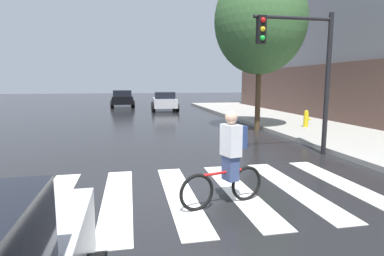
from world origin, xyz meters
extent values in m
plane|color=black|center=(0.00, 0.00, 0.00)|extent=(120.00, 120.00, 0.00)
cube|color=silver|center=(-2.00, 0.00, 0.01)|extent=(0.55, 3.70, 0.01)
cube|color=silver|center=(-0.81, 0.00, 0.01)|extent=(0.55, 3.70, 0.01)
cube|color=silver|center=(0.39, 0.00, 0.01)|extent=(0.55, 3.70, 0.01)
cube|color=silver|center=(1.58, 0.00, 0.01)|extent=(0.55, 3.70, 0.01)
cube|color=silver|center=(2.78, 0.00, 0.01)|extent=(0.55, 3.70, 0.01)
cube|color=silver|center=(3.98, 0.00, 0.01)|extent=(0.55, 3.70, 0.01)
cube|color=#B7B7BC|center=(2.14, 18.74, 0.64)|extent=(1.90, 4.31, 0.64)
cube|color=black|center=(2.13, 18.60, 1.21)|extent=(1.61, 2.09, 0.51)
cylinder|color=black|center=(1.31, 20.14, 0.31)|extent=(0.25, 0.64, 0.63)
cylinder|color=black|center=(3.08, 20.06, 0.31)|extent=(0.25, 0.64, 0.63)
cylinder|color=black|center=(1.19, 17.43, 0.31)|extent=(0.25, 0.64, 0.63)
cylinder|color=black|center=(2.96, 17.35, 0.31)|extent=(0.25, 0.64, 0.63)
cube|color=black|center=(-1.17, 23.24, 0.65)|extent=(1.86, 4.40, 0.66)
cube|color=black|center=(-1.17, 23.10, 1.25)|extent=(1.62, 2.12, 0.52)
cylinder|color=black|center=(-2.12, 24.61, 0.32)|extent=(0.24, 0.65, 0.64)
cylinder|color=black|center=(-0.30, 24.66, 0.32)|extent=(0.24, 0.65, 0.64)
cylinder|color=black|center=(-2.05, 21.82, 0.32)|extent=(0.24, 0.65, 0.64)
cylinder|color=black|center=(-0.23, 21.87, 0.32)|extent=(0.24, 0.65, 0.64)
torus|color=black|center=(1.56, -0.50, 0.33)|extent=(0.65, 0.24, 0.66)
torus|color=black|center=(0.55, -0.80, 0.33)|extent=(0.65, 0.24, 0.66)
cylinder|color=red|center=(1.06, -0.65, 0.61)|extent=(0.87, 0.30, 0.05)
cylinder|color=red|center=(1.21, -0.61, 0.68)|extent=(0.04, 0.04, 0.45)
cube|color=#384772|center=(1.21, -0.61, 0.73)|extent=(0.27, 0.32, 0.56)
cube|color=silver|center=(1.21, -0.61, 1.18)|extent=(0.33, 0.41, 0.56)
sphere|color=tan|center=(1.21, -0.61, 1.58)|extent=(0.22, 0.22, 0.22)
cube|color=navy|center=(1.38, -0.56, 1.23)|extent=(0.23, 0.31, 0.40)
cylinder|color=black|center=(5.29, 2.67, 2.10)|extent=(0.14, 0.14, 4.20)
cylinder|color=black|center=(4.09, 2.67, 4.00)|extent=(2.40, 0.10, 0.10)
cube|color=black|center=(3.13, 2.67, 3.65)|extent=(0.24, 0.20, 0.76)
sphere|color=red|center=(3.13, 2.56, 3.89)|extent=(0.14, 0.14, 0.14)
sphere|color=gold|center=(3.13, 2.56, 3.65)|extent=(0.14, 0.14, 0.14)
sphere|color=green|center=(3.13, 2.56, 3.41)|extent=(0.14, 0.14, 0.14)
cylinder|color=gold|center=(7.44, 7.27, 0.47)|extent=(0.22, 0.22, 0.65)
sphere|color=gold|center=(7.44, 7.27, 0.84)|extent=(0.18, 0.18, 0.18)
cylinder|color=gold|center=(7.60, 7.27, 0.51)|extent=(0.12, 0.09, 0.09)
cylinder|color=#4C3823|center=(5.21, 7.66, 1.62)|extent=(0.24, 0.24, 3.25)
ellipsoid|color=#386033|center=(5.21, 7.66, 4.87)|extent=(4.04, 4.04, 4.65)
camera|label=1|loc=(-0.53, -5.83, 2.19)|focal=29.37mm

